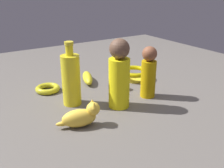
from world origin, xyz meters
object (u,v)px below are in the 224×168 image
(bangle, at_px, (48,89))
(bottle_tall, at_px, (71,79))
(person_figure_child, at_px, (149,72))
(nail_polish_jar, at_px, (120,85))
(bowl, at_px, (134,73))
(cat_figurine, at_px, (82,116))
(person_figure_adult, at_px, (119,75))
(banana, at_px, (88,78))

(bangle, bearing_deg, bottle_tall, -76.95)
(person_figure_child, relative_size, nail_polish_jar, 4.60)
(bangle, xyz_separation_m, nail_polish_jar, (0.27, -0.15, 0.01))
(bottle_tall, relative_size, person_figure_child, 1.16)
(bowl, height_order, nail_polish_jar, bowl)
(bowl, bearing_deg, nail_polish_jar, -152.48)
(bottle_tall, height_order, bangle, bottle_tall)
(bangle, xyz_separation_m, cat_figurine, (-0.00, -0.34, 0.02))
(person_figure_child, bearing_deg, person_figure_adult, -175.16)
(cat_figurine, bearing_deg, bottle_tall, 75.80)
(bottle_tall, xyz_separation_m, nail_polish_jar, (0.23, 0.02, -0.08))
(cat_figurine, height_order, bowl, cat_figurine)
(person_figure_adult, xyz_separation_m, bottle_tall, (-0.14, 0.12, -0.02))
(bowl, bearing_deg, banana, 157.79)
(person_figure_adult, relative_size, banana, 1.70)
(bangle, relative_size, nail_polish_jar, 2.30)
(banana, relative_size, person_figure_child, 0.73)
(cat_figurine, xyz_separation_m, bowl, (0.41, 0.26, -0.01))
(person_figure_adult, height_order, bowl, person_figure_adult)
(person_figure_child, relative_size, cat_figurine, 1.47)
(bangle, distance_m, nail_polish_jar, 0.31)
(person_figure_adult, distance_m, cat_figurine, 0.21)
(banana, height_order, nail_polish_jar, nail_polish_jar)
(banana, distance_m, nail_polish_jar, 0.17)
(cat_figurine, bearing_deg, bangle, 89.36)
(bangle, bearing_deg, nail_polish_jar, -28.82)
(bottle_tall, relative_size, cat_figurine, 1.71)
(nail_polish_jar, bearing_deg, bangle, 151.18)
(person_figure_child, xyz_separation_m, nail_polish_jar, (-0.06, 0.12, -0.08))
(bangle, bearing_deg, person_figure_child, -39.57)
(cat_figurine, bearing_deg, banana, 59.83)
(banana, distance_m, person_figure_child, 0.32)
(bottle_tall, relative_size, bangle, 2.32)
(person_figure_child, xyz_separation_m, bangle, (-0.33, 0.27, -0.09))
(person_figure_adult, bearing_deg, nail_polish_jar, 54.68)
(bottle_tall, distance_m, cat_figurine, 0.19)
(banana, distance_m, bangle, 0.20)
(bangle, height_order, bowl, bowl)
(bowl, bearing_deg, person_figure_adult, -138.18)
(person_figure_child, distance_m, bowl, 0.22)
(person_figure_adult, bearing_deg, bottle_tall, 140.16)
(banana, xyz_separation_m, bowl, (0.21, -0.09, 0.01))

